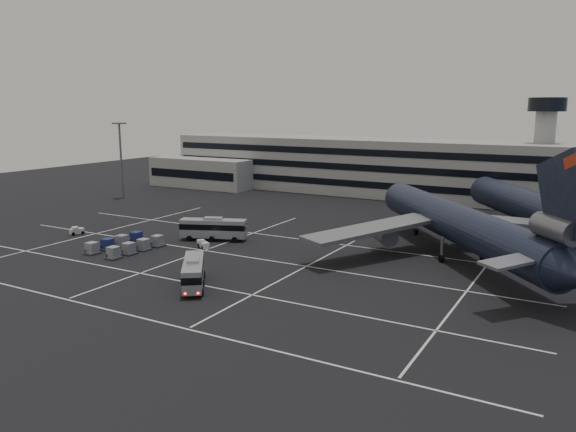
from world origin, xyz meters
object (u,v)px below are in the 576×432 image
(tug_a, at_px, (76,231))
(uld_cluster, at_px, (126,245))
(bus_near, at_px, (193,271))
(trijet_main, at_px, (459,224))
(bus_far, at_px, (213,228))

(tug_a, relative_size, uld_cluster, 0.23)
(bus_near, relative_size, uld_cluster, 0.86)
(trijet_main, relative_size, bus_near, 4.93)
(trijet_main, xyz_separation_m, bus_near, (-25.61, -29.53, -3.25))
(trijet_main, xyz_separation_m, bus_far, (-38.34, -8.46, -3.11))
(tug_a, bearing_deg, trijet_main, 37.24)
(bus_near, height_order, uld_cluster, bus_near)
(bus_near, xyz_separation_m, tug_a, (-36.37, 12.72, -1.35))
(uld_cluster, bearing_deg, trijet_main, 23.88)
(trijet_main, distance_m, uld_cluster, 50.89)
(bus_far, bearing_deg, uld_cluster, 124.20)
(bus_far, bearing_deg, tug_a, 87.27)
(tug_a, bearing_deg, uld_cluster, 8.68)
(tug_a, xyz_separation_m, uld_cluster, (15.62, -3.72, 0.23))
(bus_far, distance_m, tug_a, 25.11)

